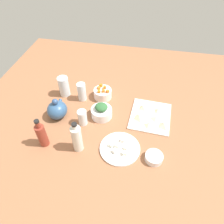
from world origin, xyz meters
The scene contains 31 objects.
tabletop centered at (0.00, 0.00, 1.50)cm, with size 190.00×190.00×3.00cm, color #996040.
cutting_board centered at (5.27, -24.47, 3.50)cm, with size 28.28×25.29×1.00cm, color silver.
plate_tofu centered at (-23.23, -8.91, 3.60)cm, with size 22.87×22.87×1.20cm, color white.
bowl_greens centered at (0.18, 6.82, 6.12)cm, with size 13.47×13.47×6.24cm, color white.
bowl_carrots centered at (18.43, 10.17, 6.25)cm, with size 12.61×12.61×6.49cm, color white.
bowl_small_side centered at (-26.42, -27.96, 4.88)cm, with size 9.66×9.66×3.75cm, color white.
teapot centered at (-5.18, 34.53, 8.79)cm, with size 15.05×12.59×14.54cm.
bottle_0 centered at (-27.49, 34.30, 11.10)cm, with size 5.26×5.26×19.92cm.
bottle_1 centered at (-26.80, 14.17, 12.12)cm, with size 5.69×5.69×21.08cm.
drinking_glass_0 centered at (16.36, 37.61, 10.24)cm, with size 7.36×7.36×14.48cm, color white.
drinking_glass_1 centered at (-8.23, 16.98, 8.18)cm, with size 5.71×5.71×10.36cm, color white.
drinking_glass_2 centered at (13.76, 23.84, 9.56)cm, with size 5.94×5.94×13.11cm, color white.
carrot_cube_0 centered at (16.55, 6.19, 10.39)cm, with size 1.80×1.80×1.80cm, color orange.
carrot_cube_1 centered at (19.13, 13.00, 10.39)cm, with size 1.80×1.80×1.80cm, color orange.
carrot_cube_2 centered at (16.58, 9.11, 10.39)cm, with size 1.80×1.80×1.80cm, color orange.
carrot_cube_3 centered at (15.38, 12.06, 10.39)cm, with size 1.80×1.80×1.80cm, color orange.
carrot_cube_4 centered at (20.47, 9.14, 10.39)cm, with size 1.80×1.80×1.80cm, color orange.
carrot_cube_5 centered at (21.97, 12.19, 10.39)cm, with size 1.80×1.80×1.80cm, color orange.
chopped_greens_mound centered at (0.18, 6.82, 11.21)cm, with size 8.12×7.70×3.94cm, color #316636.
tofu_cube_0 centered at (-26.95, -12.01, 5.30)cm, with size 2.20×2.20×2.20cm, color #EFEBCD.
tofu_cube_1 centered at (-23.33, -12.52, 5.30)cm, with size 2.20×2.20×2.20cm, color white.
tofu_cube_2 centered at (-18.44, -9.70, 5.30)cm, with size 2.20×2.20×2.20cm, color white.
tofu_cube_3 centered at (-22.98, -7.40, 5.30)cm, with size 2.20×2.20×2.20cm, color white.
tofu_cube_4 centered at (-22.93, -3.78, 5.30)cm, with size 2.20×2.20×2.20cm, color white.
tofu_cube_5 centered at (-26.56, -6.58, 5.30)cm, with size 2.20×2.20×2.20cm, color silver.
dumpling_0 centered at (10.14, -28.96, 5.07)cm, with size 4.29×3.74×2.15cm, color beige.
dumpling_1 centered at (2.58, -28.02, 5.04)cm, with size 5.78×5.07×2.08cm, color beige.
dumpling_2 centered at (1.44, -17.12, 5.58)cm, with size 5.57×5.24×3.16cm, color beige.
dumpling_3 centered at (10.68, -18.94, 5.53)cm, with size 4.07×4.03×3.06cm, color beige.
dumpling_4 centered at (-3.53, -23.76, 5.11)cm, with size 5.10×4.76×2.22cm, color beige.
dumpling_5 centered at (-2.54, -32.70, 5.53)cm, with size 5.63×4.83×3.06cm, color beige.
Camera 1 is at (-88.36, -16.69, 100.60)cm, focal length 32.69 mm.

